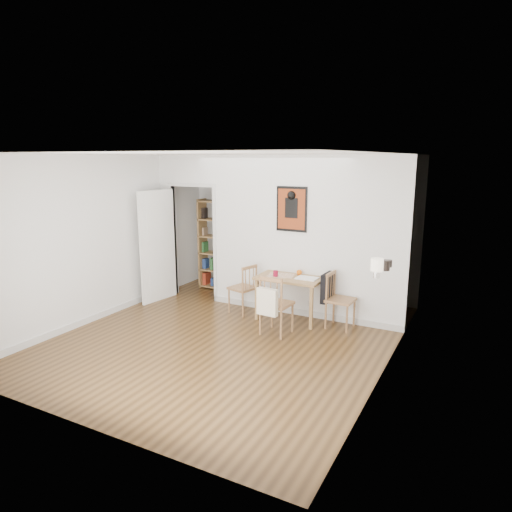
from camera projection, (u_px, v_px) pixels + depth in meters
The scene contains 15 objects.
ground at pixel (228, 336), 6.65m from camera, with size 5.20×5.20×0.00m, color brown.
room_shell at pixel (275, 236), 7.49m from camera, with size 5.20×5.20×5.20m.
dining_table at pixel (290, 282), 7.24m from camera, with size 1.04×0.66×0.71m.
chair_left at pixel (243, 289), 7.59m from camera, with size 0.51×0.51×0.84m.
chair_right at pixel (339, 299), 6.91m from camera, with size 0.51×0.45×0.86m.
chair_front at pixel (276, 304), 6.65m from camera, with size 0.48×0.54×0.90m.
bookshelf at pixel (218, 245), 8.93m from camera, with size 0.74×0.30×1.77m.
fireplace at pixel (384, 314), 5.76m from camera, with size 0.45×1.25×1.16m.
red_glass at pixel (276, 274), 7.21m from camera, with size 0.08×0.08×0.10m, color maroon.
orange_fruit at pixel (299, 272), 7.31m from camera, with size 0.09×0.09×0.09m, color orange.
placemat at pixel (281, 275), 7.30m from camera, with size 0.41×0.31×0.00m, color beige.
notebook at pixel (307, 278), 7.09m from camera, with size 0.33×0.24×0.02m, color white.
mantel_lamp at pixel (377, 266), 5.35m from camera, with size 0.15×0.15×0.23m.
ceramic_jar_a at pixel (386, 265), 5.74m from camera, with size 0.11×0.11×0.13m, color black.
ceramic_jar_b at pixel (389, 263), 5.92m from camera, with size 0.07×0.07×0.09m, color black.
Camera 1 is at (3.26, -5.35, 2.55)m, focal length 32.00 mm.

